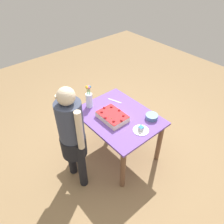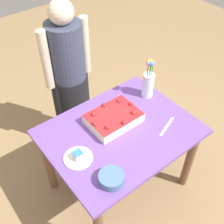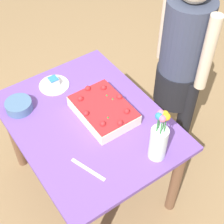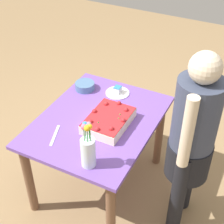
# 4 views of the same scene
# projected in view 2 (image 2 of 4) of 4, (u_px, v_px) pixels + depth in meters

# --- Properties ---
(ground_plane) EXTENTS (8.00, 8.00, 0.00)m
(ground_plane) POSITION_uv_depth(u_px,v_px,m) (119.00, 184.00, 2.61)
(ground_plane) COLOR #95764F
(dining_table) EXTENTS (1.11, 0.86, 0.73)m
(dining_table) POSITION_uv_depth(u_px,v_px,m) (120.00, 142.00, 2.20)
(dining_table) COLOR #704AA7
(dining_table) RESTS_ON ground_plane
(sheet_cake) EXTENTS (0.39, 0.28, 0.10)m
(sheet_cake) POSITION_uv_depth(u_px,v_px,m) (113.00, 118.00, 2.14)
(sheet_cake) COLOR #FEF2CB
(sheet_cake) RESTS_ON dining_table
(serving_plate_with_slice) EXTENTS (0.20, 0.20, 0.07)m
(serving_plate_with_slice) POSITION_uv_depth(u_px,v_px,m) (78.00, 157.00, 1.91)
(serving_plate_with_slice) COLOR white
(serving_plate_with_slice) RESTS_ON dining_table
(cake_knife) EXTENTS (0.22, 0.09, 0.00)m
(cake_knife) POSITION_uv_depth(u_px,v_px,m) (167.00, 126.00, 2.13)
(cake_knife) COLOR silver
(cake_knife) RESTS_ON dining_table
(flower_vase) EXTENTS (0.10, 0.10, 0.35)m
(flower_vase) POSITION_uv_depth(u_px,v_px,m) (148.00, 83.00, 2.31)
(flower_vase) COLOR white
(flower_vase) RESTS_ON dining_table
(fruit_bowl) EXTENTS (0.17, 0.17, 0.06)m
(fruit_bowl) POSITION_uv_depth(u_px,v_px,m) (111.00, 178.00, 1.77)
(fruit_bowl) COLOR #4D7099
(fruit_bowl) RESTS_ON dining_table
(person_standing) EXTENTS (0.45, 0.31, 1.49)m
(person_standing) POSITION_uv_depth(u_px,v_px,m) (69.00, 71.00, 2.44)
(person_standing) COLOR black
(person_standing) RESTS_ON ground_plane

